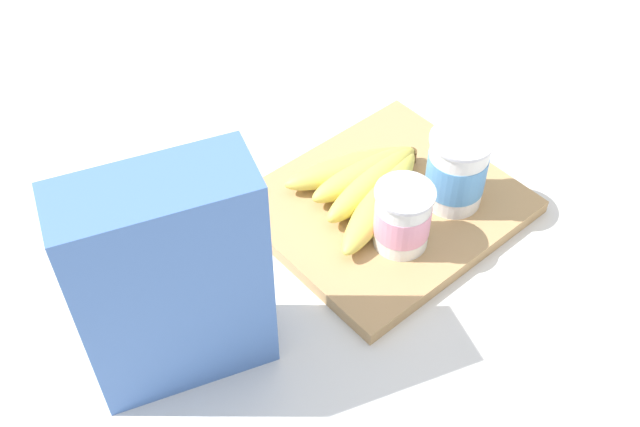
{
  "coord_description": "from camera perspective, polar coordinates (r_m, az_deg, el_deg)",
  "views": [
    {
      "loc": [
        0.48,
        0.43,
        0.67
      ],
      "look_at": [
        0.1,
        0.0,
        0.07
      ],
      "focal_mm": 42.96,
      "sensor_mm": 36.0,
      "label": 1
    }
  ],
  "objects": [
    {
      "name": "cereal_box",
      "position": [
        0.71,
        -11.02,
        -5.04
      ],
      "size": [
        0.19,
        0.13,
        0.25
      ],
      "primitive_type": "cube",
      "rotation": [
        0.0,
        0.0,
        -0.33
      ],
      "color": "#4770B7",
      "rests_on": "ground_plane"
    },
    {
      "name": "yogurt_cup_front",
      "position": [
        0.9,
        10.13,
        3.19
      ],
      "size": [
        0.07,
        0.07,
        0.1
      ],
      "color": "white",
      "rests_on": "cutting_board"
    },
    {
      "name": "cutting_board",
      "position": [
        0.92,
        4.89,
        0.56
      ],
      "size": [
        0.29,
        0.26,
        0.02
      ],
      "primitive_type": "cube",
      "color": "tan",
      "rests_on": "ground_plane"
    },
    {
      "name": "banana_bunch",
      "position": [
        0.91,
        3.5,
        2.31
      ],
      "size": [
        0.19,
        0.16,
        0.04
      ],
      "color": "#DECA4F",
      "rests_on": "cutting_board"
    },
    {
      "name": "yogurt_cup_back",
      "position": [
        0.85,
        6.16,
        -0.3
      ],
      "size": [
        0.07,
        0.07,
        0.08
      ],
      "color": "white",
      "rests_on": "cutting_board"
    },
    {
      "name": "ground_plane",
      "position": [
        0.93,
        4.85,
        0.19
      ],
      "size": [
        2.4,
        2.4,
        0.0
      ],
      "primitive_type": "plane",
      "color": "silver"
    }
  ]
}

